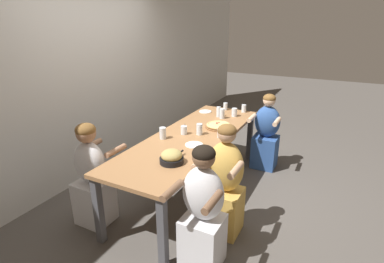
{
  "coord_description": "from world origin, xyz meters",
  "views": [
    {
      "loc": [
        -2.97,
        -1.53,
        2.05
      ],
      "look_at": [
        0.0,
        0.0,
        0.81
      ],
      "focal_mm": 28.0,
      "sensor_mm": 36.0,
      "label": 1
    }
  ],
  "objects_px": {
    "drinking_glass_c": "(219,113)",
    "diner_near_right": "(266,135)",
    "diner_near_left": "(203,214)",
    "empty_plate_a": "(194,145)",
    "diner_near_midleft": "(225,186)",
    "cocktail_glass_blue": "(184,130)",
    "pizza_board_main": "(218,126)",
    "drinking_glass_f": "(225,106)",
    "drinking_glass_b": "(234,113)",
    "skillet_bowl": "(172,157)",
    "drinking_glass_e": "(222,114)",
    "drinking_glass_d": "(244,109)",
    "drinking_glass_a": "(221,133)",
    "diner_far_left": "(92,179)",
    "drinking_glass_h": "(163,134)",
    "drinking_glass_g": "(199,129)",
    "empty_plate_b": "(205,112)"
  },
  "relations": [
    {
      "from": "empty_plate_b",
      "to": "diner_near_left",
      "type": "distance_m",
      "value": 2.22
    },
    {
      "from": "empty_plate_a",
      "to": "drinking_glass_h",
      "type": "bearing_deg",
      "value": 88.44
    },
    {
      "from": "diner_near_midleft",
      "to": "drinking_glass_a",
      "type": "bearing_deg",
      "value": -64.11
    },
    {
      "from": "cocktail_glass_blue",
      "to": "drinking_glass_d",
      "type": "xyz_separation_m",
      "value": [
        1.22,
        -0.35,
        0.0
      ]
    },
    {
      "from": "drinking_glass_c",
      "to": "drinking_glass_g",
      "type": "relative_size",
      "value": 1.09
    },
    {
      "from": "empty_plate_a",
      "to": "drinking_glass_b",
      "type": "bearing_deg",
      "value": -1.54
    },
    {
      "from": "pizza_board_main",
      "to": "drinking_glass_h",
      "type": "xyz_separation_m",
      "value": [
        -0.64,
        0.43,
        0.03
      ]
    },
    {
      "from": "skillet_bowl",
      "to": "diner_near_left",
      "type": "bearing_deg",
      "value": -122.64
    },
    {
      "from": "pizza_board_main",
      "to": "drinking_glass_f",
      "type": "xyz_separation_m",
      "value": [
        0.81,
        0.22,
        0.03
      ]
    },
    {
      "from": "drinking_glass_c",
      "to": "diner_near_right",
      "type": "bearing_deg",
      "value": -67.89
    },
    {
      "from": "cocktail_glass_blue",
      "to": "drinking_glass_g",
      "type": "xyz_separation_m",
      "value": [
        0.07,
        -0.17,
        0.02
      ]
    },
    {
      "from": "empty_plate_a",
      "to": "cocktail_glass_blue",
      "type": "height_order",
      "value": "cocktail_glass_blue"
    },
    {
      "from": "diner_near_right",
      "to": "diner_near_left",
      "type": "bearing_deg",
      "value": 90.0
    },
    {
      "from": "drinking_glass_d",
      "to": "diner_near_right",
      "type": "distance_m",
      "value": 0.52
    },
    {
      "from": "drinking_glass_a",
      "to": "diner_near_right",
      "type": "distance_m",
      "value": 1.08
    },
    {
      "from": "drinking_glass_f",
      "to": "skillet_bowl",
      "type": "bearing_deg",
      "value": -174.01
    },
    {
      "from": "skillet_bowl",
      "to": "drinking_glass_a",
      "type": "relative_size",
      "value": 3.21
    },
    {
      "from": "drinking_glass_h",
      "to": "skillet_bowl",
      "type": "bearing_deg",
      "value": -140.0
    },
    {
      "from": "skillet_bowl",
      "to": "diner_near_midleft",
      "type": "distance_m",
      "value": 0.59
    },
    {
      "from": "skillet_bowl",
      "to": "diner_near_right",
      "type": "height_order",
      "value": "diner_near_right"
    },
    {
      "from": "skillet_bowl",
      "to": "drinking_glass_h",
      "type": "distance_m",
      "value": 0.64
    },
    {
      "from": "drinking_glass_d",
      "to": "drinking_glass_h",
      "type": "relative_size",
      "value": 0.84
    },
    {
      "from": "skillet_bowl",
      "to": "diner_near_right",
      "type": "bearing_deg",
      "value": -14.7
    },
    {
      "from": "drinking_glass_b",
      "to": "drinking_glass_a",
      "type": "bearing_deg",
      "value": -171.03
    },
    {
      "from": "drinking_glass_e",
      "to": "diner_near_left",
      "type": "distance_m",
      "value": 1.94
    },
    {
      "from": "empty_plate_a",
      "to": "drinking_glass_d",
      "type": "distance_m",
      "value": 1.47
    },
    {
      "from": "skillet_bowl",
      "to": "empty_plate_a",
      "type": "bearing_deg",
      "value": 0.29
    },
    {
      "from": "pizza_board_main",
      "to": "drinking_glass_h",
      "type": "bearing_deg",
      "value": 146.17
    },
    {
      "from": "diner_near_midleft",
      "to": "empty_plate_a",
      "type": "bearing_deg",
      "value": -30.82
    },
    {
      "from": "skillet_bowl",
      "to": "drinking_glass_g",
      "type": "distance_m",
      "value": 0.81
    },
    {
      "from": "drinking_glass_g",
      "to": "diner_near_midleft",
      "type": "relative_size",
      "value": 0.12
    },
    {
      "from": "drinking_glass_c",
      "to": "diner_far_left",
      "type": "distance_m",
      "value": 1.97
    },
    {
      "from": "cocktail_glass_blue",
      "to": "diner_near_midleft",
      "type": "bearing_deg",
      "value": -125.87
    },
    {
      "from": "empty_plate_b",
      "to": "drinking_glass_h",
      "type": "relative_size",
      "value": 1.34
    },
    {
      "from": "diner_near_left",
      "to": "empty_plate_a",
      "type": "bearing_deg",
      "value": -58.61
    },
    {
      "from": "drinking_glass_d",
      "to": "empty_plate_a",
      "type": "bearing_deg",
      "value": 176.55
    },
    {
      "from": "drinking_glass_a",
      "to": "drinking_glass_d",
      "type": "relative_size",
      "value": 0.92
    },
    {
      "from": "drinking_glass_e",
      "to": "diner_near_right",
      "type": "bearing_deg",
      "value": -61.81
    },
    {
      "from": "drinking_glass_f",
      "to": "diner_near_left",
      "type": "distance_m",
      "value": 2.37
    },
    {
      "from": "pizza_board_main",
      "to": "diner_near_left",
      "type": "distance_m",
      "value": 1.54
    },
    {
      "from": "diner_near_midleft",
      "to": "drinking_glass_c",
      "type": "bearing_deg",
      "value": -65.02
    },
    {
      "from": "cocktail_glass_blue",
      "to": "diner_near_left",
      "type": "relative_size",
      "value": 0.11
    },
    {
      "from": "drinking_glass_c",
      "to": "drinking_glass_g",
      "type": "bearing_deg",
      "value": -175.16
    },
    {
      "from": "drinking_glass_e",
      "to": "diner_far_left",
      "type": "relative_size",
      "value": 0.13
    },
    {
      "from": "skillet_bowl",
      "to": "cocktail_glass_blue",
      "type": "bearing_deg",
      "value": 19.96
    },
    {
      "from": "drinking_glass_f",
      "to": "drinking_glass_e",
      "type": "bearing_deg",
      "value": -164.76
    },
    {
      "from": "drinking_glass_e",
      "to": "diner_near_left",
      "type": "xyz_separation_m",
      "value": [
        -1.83,
        -0.57,
        -0.31
      ]
    },
    {
      "from": "diner_near_right",
      "to": "diner_near_midleft",
      "type": "relative_size",
      "value": 0.95
    },
    {
      "from": "drinking_glass_h",
      "to": "diner_near_left",
      "type": "xyz_separation_m",
      "value": [
        -0.8,
        -0.89,
        -0.29
      ]
    },
    {
      "from": "drinking_glass_g",
      "to": "diner_near_right",
      "type": "distance_m",
      "value": 1.21
    }
  ]
}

